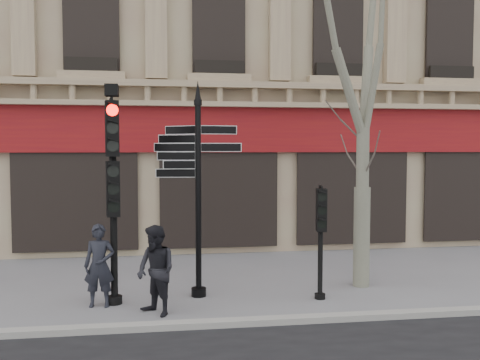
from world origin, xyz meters
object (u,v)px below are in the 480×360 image
object	(u,v)px
traffic_signal_secondary	(321,222)
pedestrian_b	(156,271)
traffic_signal_main	(113,166)
plane_tree	(365,13)
fingerpost	(198,152)
pedestrian_a	(99,265)

from	to	relation	value
traffic_signal_secondary	pedestrian_b	bearing A→B (deg)	-160.11
traffic_signal_main	plane_tree	xyz separation A→B (m)	(5.32, 0.60, 3.28)
plane_tree	pedestrian_b	size ratio (longest dim) A/B	5.14
traffic_signal_main	plane_tree	size ratio (longest dim) A/B	0.50
fingerpost	pedestrian_a	distance (m)	2.95
fingerpost	plane_tree	xyz separation A→B (m)	(3.64, 0.29, 3.01)
traffic_signal_main	traffic_signal_secondary	world-z (taller)	traffic_signal_main
pedestrian_b	fingerpost	bearing A→B (deg)	104.85
traffic_signal_secondary	plane_tree	distance (m)	4.65
traffic_signal_main	pedestrian_b	distance (m)	2.22
pedestrian_a	pedestrian_b	xyz separation A→B (m)	(1.09, -0.70, 0.02)
traffic_signal_secondary	pedestrian_a	bearing A→B (deg)	-171.72
pedestrian_b	pedestrian_a	bearing A→B (deg)	-161.06
pedestrian_b	plane_tree	bearing A→B (deg)	69.54
traffic_signal_main	plane_tree	bearing A→B (deg)	-2.34
plane_tree	pedestrian_a	world-z (taller)	plane_tree
plane_tree	pedestrian_a	size ratio (longest dim) A/B	5.30
pedestrian_a	plane_tree	bearing A→B (deg)	11.98
fingerpost	plane_tree	size ratio (longest dim) A/B	0.52
pedestrian_a	traffic_signal_main	bearing A→B (deg)	31.00
traffic_signal_main	pedestrian_a	bearing A→B (deg)	-162.28
traffic_signal_main	traffic_signal_secondary	bearing A→B (deg)	-12.28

